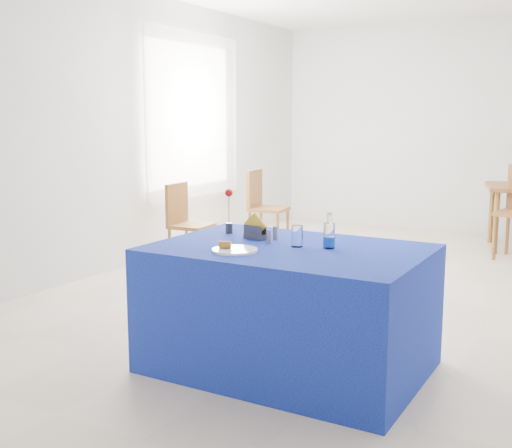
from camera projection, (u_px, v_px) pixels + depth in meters
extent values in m
plane|color=beige|center=(366.00, 291.00, 5.72)|extent=(7.00, 7.00, 0.00)
plane|color=silver|center=(461.00, 127.00, 8.49)|extent=(5.00, 0.00, 5.00)
plane|color=silver|center=(64.00, 149.00, 2.49)|extent=(5.00, 0.00, 5.00)
plane|color=silver|center=(143.00, 130.00, 6.71)|extent=(0.00, 7.00, 7.00)
cube|color=white|center=(190.00, 116.00, 7.36)|extent=(0.04, 1.50, 1.60)
cube|color=white|center=(195.00, 116.00, 7.33)|extent=(0.04, 1.75, 1.85)
cylinder|color=white|center=(235.00, 250.00, 3.70)|extent=(0.27, 0.27, 0.01)
cylinder|color=white|center=(297.00, 236.00, 3.83)|extent=(0.07, 0.07, 0.13)
cylinder|color=slate|center=(269.00, 237.00, 3.93)|extent=(0.03, 0.03, 0.08)
cylinder|color=slate|center=(275.00, 233.00, 4.06)|extent=(0.03, 0.03, 0.08)
cube|color=navy|center=(289.00, 308.00, 3.90)|extent=(1.60, 1.10, 0.76)
cylinder|color=white|center=(329.00, 236.00, 3.79)|extent=(0.07, 0.07, 0.15)
cylinder|color=blue|center=(329.00, 241.00, 3.79)|extent=(0.07, 0.07, 0.06)
cylinder|color=silver|center=(329.00, 219.00, 3.77)|extent=(0.03, 0.03, 0.05)
cylinder|color=silver|center=(330.00, 213.00, 3.77)|extent=(0.03, 0.03, 0.01)
cube|color=#3B3B41|center=(255.00, 236.00, 4.08)|extent=(0.16, 0.08, 0.03)
cube|color=#343539|center=(253.00, 233.00, 4.05)|extent=(0.14, 0.03, 0.09)
cube|color=#37373C|center=(258.00, 232.00, 4.09)|extent=(0.14, 0.03, 0.09)
cube|color=gold|center=(255.00, 225.00, 4.07)|extent=(0.16, 0.02, 0.16)
cylinder|color=#25252A|center=(229.00, 228.00, 4.28)|extent=(0.05, 0.05, 0.07)
cylinder|color=#1B6E1C|center=(229.00, 211.00, 4.26)|extent=(0.01, 0.01, 0.22)
sphere|color=#BC0D0C|center=(229.00, 193.00, 4.25)|extent=(0.05, 0.05, 0.05)
cylinder|color=olive|center=(496.00, 223.00, 7.23)|extent=(0.06, 0.06, 0.71)
cylinder|color=olive|center=(491.00, 214.00, 7.89)|extent=(0.06, 0.06, 0.71)
cylinder|color=brown|center=(495.00, 238.00, 6.93)|extent=(0.04, 0.04, 0.49)
cylinder|color=brown|center=(507.00, 233.00, 7.22)|extent=(0.04, 0.04, 0.49)
cylinder|color=brown|center=(197.00, 251.00, 6.42)|extent=(0.03, 0.03, 0.41)
cylinder|color=brown|center=(214.00, 245.00, 6.71)|extent=(0.03, 0.03, 0.41)
cylinder|color=brown|center=(170.00, 248.00, 6.56)|extent=(0.03, 0.03, 0.41)
cylinder|color=brown|center=(187.00, 243.00, 6.85)|extent=(0.03, 0.03, 0.41)
cube|color=brown|center=(192.00, 226.00, 6.60)|extent=(0.41, 0.41, 0.04)
cube|color=brown|center=(177.00, 203.00, 6.64)|extent=(0.06, 0.39, 0.42)
cylinder|color=brown|center=(278.00, 232.00, 7.43)|extent=(0.04, 0.04, 0.44)
cylinder|color=brown|center=(288.00, 227.00, 7.76)|extent=(0.04, 0.04, 0.44)
cylinder|color=brown|center=(250.00, 230.00, 7.57)|extent=(0.04, 0.04, 0.44)
cylinder|color=brown|center=(261.00, 225.00, 7.89)|extent=(0.04, 0.04, 0.44)
cube|color=brown|center=(269.00, 209.00, 7.62)|extent=(0.46, 0.46, 0.04)
cube|color=brown|center=(255.00, 188.00, 7.65)|extent=(0.09, 0.41, 0.45)
cylinder|color=#C78E1C|center=(225.00, 245.00, 3.71)|extent=(0.08, 0.07, 0.04)
cylinder|color=beige|center=(231.00, 245.00, 3.71)|extent=(0.02, 0.03, 0.03)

